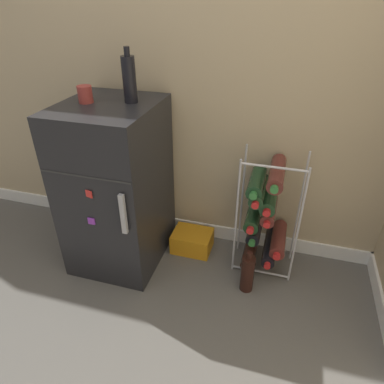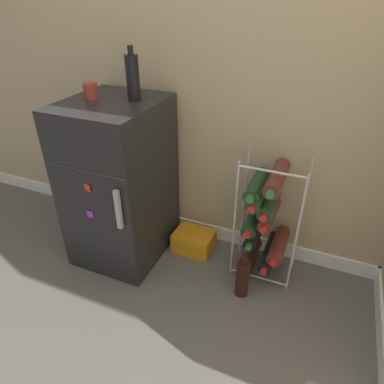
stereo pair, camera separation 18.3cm
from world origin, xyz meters
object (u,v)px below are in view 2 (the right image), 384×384
object	(u,v)px
soda_box	(194,241)
loose_bottle_floor	(242,278)
mini_fridge	(120,183)
fridge_top_bottle	(133,77)
fridge_top_cup	(91,91)
wine_rack	(264,219)

from	to	relation	value
soda_box	loose_bottle_floor	world-z (taller)	loose_bottle_floor
mini_fridge	soda_box	bearing A→B (deg)	20.75
soda_box	fridge_top_bottle	size ratio (longest dim) A/B	0.93
loose_bottle_floor	fridge_top_cup	bearing A→B (deg)	174.56
fridge_top_cup	fridge_top_bottle	distance (m)	0.23
fridge_top_cup	fridge_top_bottle	world-z (taller)	fridge_top_bottle
fridge_top_cup	fridge_top_bottle	xyz separation A→B (m)	(0.21, 0.07, 0.07)
mini_fridge	fridge_top_cup	bearing A→B (deg)	-176.97
soda_box	fridge_top_cup	xyz separation A→B (m)	(-0.49, -0.15, 0.90)
wine_rack	loose_bottle_floor	bearing A→B (deg)	-99.89
soda_box	wine_rack	bearing A→B (deg)	-2.23
wine_rack	fridge_top_bottle	distance (m)	0.98
wine_rack	soda_box	xyz separation A→B (m)	(-0.41, 0.02, -0.29)
wine_rack	fridge_top_bottle	world-z (taller)	fridge_top_bottle
fridge_top_cup	loose_bottle_floor	world-z (taller)	fridge_top_cup
fridge_top_bottle	loose_bottle_floor	xyz separation A→B (m)	(0.66, -0.15, -0.92)
soda_box	fridge_top_cup	bearing A→B (deg)	-162.76
soda_box	fridge_top_bottle	xyz separation A→B (m)	(-0.28, -0.09, 0.97)
wine_rack	fridge_top_cup	distance (m)	1.10
wine_rack	mini_fridge	bearing A→B (deg)	-170.68
wine_rack	fridge_top_cup	size ratio (longest dim) A/B	8.75
fridge_top_bottle	wine_rack	bearing A→B (deg)	5.83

